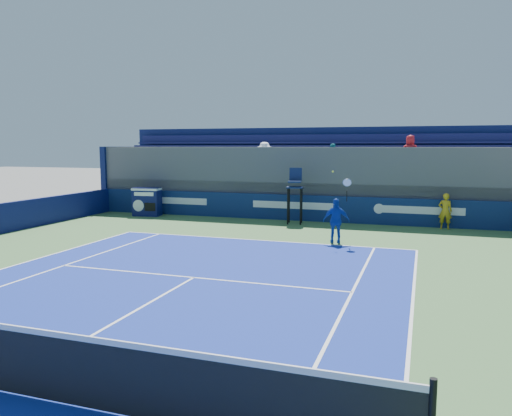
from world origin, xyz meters
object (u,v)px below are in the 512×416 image
(umpire_chair, at_px, (295,190))
(tennis_player, at_px, (336,221))
(match_clock, at_px, (147,201))
(ball_person, at_px, (445,211))

(umpire_chair, xyz_separation_m, tennis_player, (2.49, -3.87, -0.71))
(match_clock, xyz_separation_m, umpire_chair, (7.51, -0.10, 0.79))
(umpire_chair, relative_size, tennis_player, 0.96)
(ball_person, height_order, umpire_chair, umpire_chair)
(ball_person, bearing_deg, match_clock, 5.44)
(umpire_chair, bearing_deg, ball_person, 5.02)
(match_clock, xyz_separation_m, tennis_player, (10.00, -3.97, 0.07))
(tennis_player, bearing_deg, match_clock, 158.35)
(tennis_player, bearing_deg, ball_person, 49.58)
(ball_person, distance_m, match_clock, 13.77)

